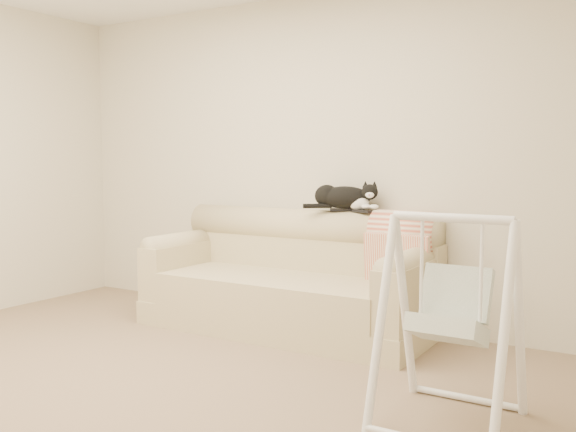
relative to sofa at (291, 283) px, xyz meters
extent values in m
plane|color=brown|center=(0.05, -1.62, -0.35)|extent=(5.00, 5.00, 0.00)
cube|color=beige|center=(0.05, 0.38, 0.95)|extent=(5.00, 0.04, 2.60)
cube|color=#CCB880|center=(0.00, -0.09, -0.26)|extent=(2.20, 0.90, 0.18)
cube|color=#CCB880|center=(0.00, -0.20, -0.05)|extent=(1.80, 0.68, 0.24)
cube|color=#CCB880|center=(0.00, 0.25, 0.08)|extent=(2.20, 0.22, 0.50)
cylinder|color=#CCB880|center=(0.00, 0.25, 0.41)|extent=(2.16, 0.28, 0.28)
cube|color=#CCB880|center=(-0.99, -0.09, 0.04)|extent=(0.20, 0.88, 0.42)
cylinder|color=#CCB880|center=(-0.99, -0.09, 0.25)|extent=(0.18, 0.84, 0.18)
cube|color=#CCB880|center=(0.99, -0.09, 0.04)|extent=(0.20, 0.88, 0.42)
cylinder|color=#CCB880|center=(0.99, -0.09, 0.25)|extent=(0.18, 0.84, 0.18)
cube|color=black|center=(0.31, 0.23, 0.56)|extent=(0.18, 0.13, 0.02)
cube|color=gray|center=(0.31, 0.23, 0.57)|extent=(0.11, 0.08, 0.01)
cube|color=black|center=(0.49, 0.21, 0.56)|extent=(0.18, 0.11, 0.02)
ellipsoid|color=black|center=(0.33, 0.24, 0.65)|extent=(0.44, 0.30, 0.17)
ellipsoid|color=black|center=(0.20, 0.21, 0.66)|extent=(0.23, 0.22, 0.17)
ellipsoid|color=white|center=(0.45, 0.25, 0.62)|extent=(0.18, 0.15, 0.12)
ellipsoid|color=black|center=(0.53, 0.26, 0.70)|extent=(0.16, 0.16, 0.12)
ellipsoid|color=white|center=(0.55, 0.22, 0.68)|extent=(0.08, 0.07, 0.05)
sphere|color=#BF7272|center=(0.56, 0.20, 0.68)|extent=(0.01, 0.01, 0.01)
cone|color=black|center=(0.49, 0.27, 0.76)|extent=(0.07, 0.07, 0.06)
cone|color=black|center=(0.56, 0.29, 0.76)|extent=(0.05, 0.06, 0.06)
sphere|color=olive|center=(0.52, 0.22, 0.71)|extent=(0.02, 0.02, 0.02)
sphere|color=olive|center=(0.57, 0.23, 0.71)|extent=(0.02, 0.02, 0.02)
ellipsoid|color=white|center=(0.52, 0.23, 0.59)|extent=(0.10, 0.11, 0.04)
ellipsoid|color=white|center=(0.57, 0.25, 0.59)|extent=(0.10, 0.11, 0.04)
cylinder|color=black|center=(0.16, 0.12, 0.59)|extent=(0.20, 0.16, 0.04)
cylinder|color=#C75941|center=(0.83, 0.25, 0.41)|extent=(0.48, 0.33, 0.33)
cube|color=#C75941|center=(0.83, 0.08, 0.21)|extent=(0.48, 0.09, 0.42)
cylinder|color=white|center=(1.30, -1.29, 0.15)|extent=(0.05, 0.36, 1.02)
cylinder|color=white|center=(1.30, -0.98, 0.15)|extent=(0.05, 0.36, 1.02)
cylinder|color=white|center=(1.88, -1.29, 0.15)|extent=(0.05, 0.36, 1.02)
cylinder|color=white|center=(1.88, -0.98, 0.15)|extent=(0.05, 0.36, 1.02)
cylinder|color=white|center=(1.59, -1.14, 0.66)|extent=(0.58, 0.05, 0.04)
cylinder|color=white|center=(1.59, -0.82, -0.33)|extent=(0.58, 0.04, 0.04)
cube|color=white|center=(1.59, -1.17, 0.12)|extent=(0.34, 0.31, 0.19)
cube|color=white|center=(1.59, -1.03, 0.28)|extent=(0.34, 0.15, 0.27)
cylinder|color=white|center=(1.44, -1.14, 0.42)|extent=(0.02, 0.02, 0.48)
cylinder|color=white|center=(1.73, -1.14, 0.42)|extent=(0.02, 0.02, 0.48)
camera|label=1|loc=(2.51, -4.15, 0.94)|focal=40.00mm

